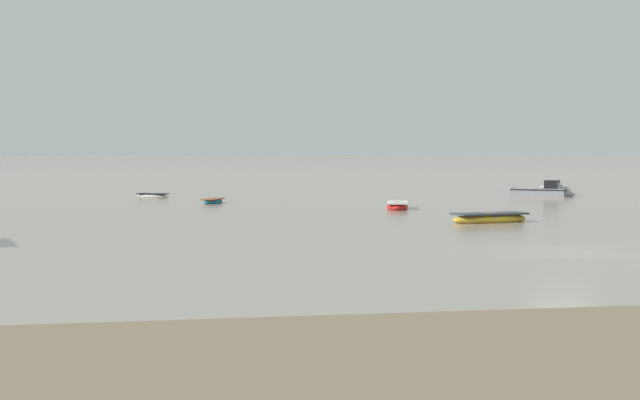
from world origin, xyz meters
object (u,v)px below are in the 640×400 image
Objects in this scene: rowboat_moored_6 at (555,188)px; rowboat_moored_8 at (153,196)px; rowboat_moored_2 at (213,201)px; rowboat_moored_4 at (490,219)px; rowboat_moored_5 at (397,206)px; motorboat_moored_1 at (549,193)px.

rowboat_moored_6 is 39.01m from rowboat_moored_8.
rowboat_moored_2 is at bearing -174.71° from rowboat_moored_6.
rowboat_moored_4 is 42.86m from rowboat_moored_6.
rowboat_moored_5 is 0.81× the size of motorboat_moored_1.
rowboat_moored_5 is at bearing -151.69° from rowboat_moored_6.
rowboat_moored_2 is at bearing -68.12° from rowboat_moored_4.
rowboat_moored_2 is 29.02m from motorboat_moored_1.
rowboat_moored_4 is at bearing -138.37° from rowboat_moored_6.
motorboat_moored_1 is 1.84× the size of rowboat_moored_8.
rowboat_moored_4 is 35.89m from rowboat_moored_8.
rowboat_moored_5 reaches higher than rowboat_moored_6.
rowboat_moored_2 is 37.78m from rowboat_moored_6.
rowboat_moored_2 is 0.58× the size of motorboat_moored_1.
rowboat_moored_4 is at bearing -84.74° from motorboat_moored_1.
rowboat_moored_6 reaches higher than rowboat_moored_2.
rowboat_moored_8 is at bearing -153.50° from motorboat_moored_1.
rowboat_moored_6 is (22.39, 25.09, -0.04)m from rowboat_moored_5.
motorboat_moored_1 is at bearing -155.45° from rowboat_moored_8.
rowboat_moored_4 reaches higher than rowboat_moored_2.
rowboat_moored_8 is at bearing 56.86° from rowboat_moored_5.
rowboat_moored_5 reaches higher than rowboat_moored_2.
motorboat_moored_1 is 33.25m from rowboat_moored_8.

